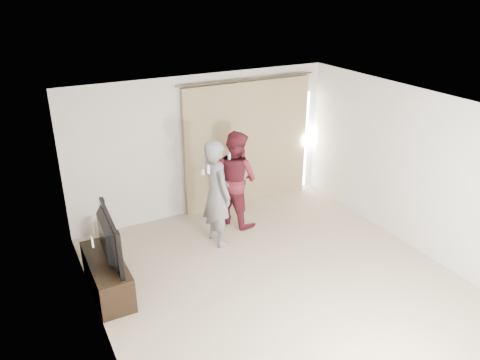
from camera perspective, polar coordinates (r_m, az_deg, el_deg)
name	(u,v)px	position (r m, az deg, el deg)	size (l,w,h in m)	color
floor	(281,284)	(7.04, 5.00, -12.52)	(5.50, 5.50, 0.00)	#BAAA8B
wall_back	(203,145)	(8.61, -4.54, 4.24)	(5.00, 0.04, 2.60)	silver
wall_left	(97,251)	(5.56, -17.04, -8.26)	(0.04, 5.50, 2.60)	silver
ceiling	(288,111)	(5.91, 5.89, 8.34)	(5.00, 5.50, 0.01)	silver
curtain	(248,144)	(8.96, 1.04, 4.43)	(2.80, 0.11, 2.46)	tan
tv_console	(107,275)	(7.01, -15.89, -11.12)	(0.46, 1.33, 0.51)	black
tv	(102,239)	(6.69, -16.45, -6.86)	(1.20, 0.16, 0.69)	black
scratching_post	(101,234)	(8.24, -16.64, -6.29)	(0.32, 0.32, 0.43)	tan
person_man	(217,193)	(7.61, -2.87, -1.59)	(0.49, 0.70, 1.81)	slate
person_woman	(236,178)	(8.25, -0.48, 0.21)	(0.91, 1.02, 1.74)	maroon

